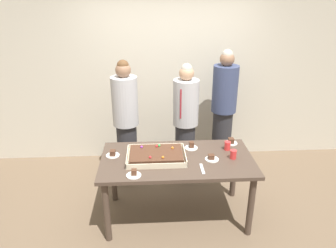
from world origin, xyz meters
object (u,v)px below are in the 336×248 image
plated_slice_near_right (113,154)px  person_serving_front (126,122)px  plated_slice_center_front (212,158)px  party_table (177,166)px  cake_server_utensil (202,169)px  person_green_shirt_behind (223,110)px  drink_cup_middle (233,154)px  person_striped_tie_right (185,122)px  sheet_cake (156,155)px  plated_slice_far_left (191,146)px  plated_slice_near_left (134,174)px  plated_slice_far_right (231,142)px  drink_cup_nearest (227,146)px

plated_slice_near_right → person_serving_front: person_serving_front is taller
person_serving_front → plated_slice_center_front: bearing=23.1°
party_table → cake_server_utensil: cake_server_utensil is taller
person_serving_front → person_green_shirt_behind: size_ratio=0.96×
drink_cup_middle → person_striped_tie_right: bearing=115.9°
sheet_cake → plated_slice_far_left: sheet_cake is taller
plated_slice_near_left → plated_slice_far_right: 1.31m
sheet_cake → plated_slice_near_right: size_ratio=4.30×
plated_slice_near_left → drink_cup_middle: (1.08, 0.29, 0.03)m
person_striped_tie_right → drink_cup_nearest: bearing=57.9°
plated_slice_near_left → person_striped_tie_right: 1.34m
drink_cup_middle → cake_server_utensil: bearing=-151.1°
sheet_cake → person_striped_tie_right: person_striped_tie_right is taller
plated_slice_near_left → person_green_shirt_behind: size_ratio=0.08×
sheet_cake → drink_cup_middle: size_ratio=6.45×
plated_slice_near_left → plated_slice_far_right: bearing=29.7°
plated_slice_far_right → drink_cup_middle: (-0.07, -0.36, 0.03)m
plated_slice_far_right → person_green_shirt_behind: 0.79m
plated_slice_near_right → drink_cup_nearest: 1.32m
sheet_cake → plated_slice_far_right: size_ratio=4.30×
sheet_cake → plated_slice_far_left: bearing=27.5°
plated_slice_far_left → cake_server_utensil: 0.48m
plated_slice_near_right → person_striped_tie_right: bearing=40.0°
plated_slice_near_right → person_serving_front: bearing=81.7°
plated_slice_center_front → person_serving_front: person_serving_front is taller
plated_slice_far_left → party_table: bearing=-128.5°
plated_slice_near_left → person_striped_tie_right: bearing=61.3°
plated_slice_near_left → cake_server_utensil: size_ratio=0.75×
plated_slice_far_left → drink_cup_middle: drink_cup_middle is taller
sheet_cake → plated_slice_near_left: bearing=-123.9°
person_serving_front → plated_slice_far_right: bearing=43.7°
plated_slice_far_left → person_striped_tie_right: person_striped_tie_right is taller
plated_slice_near_left → plated_slice_far_right: plated_slice_far_right is taller
plated_slice_far_left → person_striped_tie_right: (-0.00, 0.62, 0.05)m
party_table → person_serving_front: 1.04m
cake_server_utensil → plated_slice_near_right: bearing=160.3°
party_table → plated_slice_far_left: (0.19, 0.23, 0.12)m
plated_slice_center_front → cake_server_utensil: bearing=-124.8°
cake_server_utensil → person_serving_front: (-0.85, 1.07, 0.11)m
party_table → drink_cup_nearest: (0.60, 0.17, 0.15)m
person_striped_tie_right → plated_slice_near_right: bearing=-23.6°
drink_cup_middle → person_green_shirt_behind: person_green_shirt_behind is taller
cake_server_utensil → person_green_shirt_behind: size_ratio=0.11×
plated_slice_center_front → person_green_shirt_behind: person_green_shirt_behind is taller
person_striped_tie_right → drink_cup_middle: bearing=52.3°
plated_slice_near_right → cake_server_utensil: 1.01m
person_green_shirt_behind → person_striped_tie_right: bearing=-23.9°
sheet_cake → person_striped_tie_right: 0.93m
sheet_cake → plated_slice_center_front: (0.60, -0.07, -0.02)m
plated_slice_center_front → person_serving_front: (-0.98, 0.88, 0.09)m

